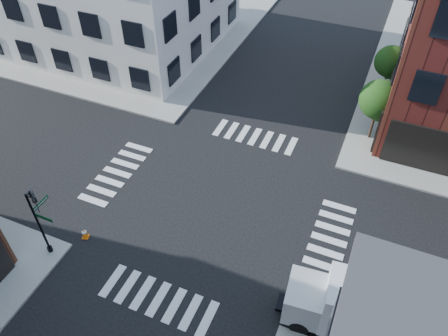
% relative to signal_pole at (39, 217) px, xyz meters
% --- Properties ---
extents(ground, '(120.00, 120.00, 0.00)m').
position_rel_signal_pole_xyz_m(ground, '(6.72, 6.68, -2.86)').
color(ground, black).
rests_on(ground, ground).
extents(sidewalk_nw, '(30.00, 30.00, 0.15)m').
position_rel_signal_pole_xyz_m(sidewalk_nw, '(-14.28, 27.68, -2.78)').
color(sidewalk_nw, gray).
rests_on(sidewalk_nw, ground).
extents(tree_near, '(2.69, 2.69, 4.49)m').
position_rel_signal_pole_xyz_m(tree_near, '(14.28, 16.65, 0.30)').
color(tree_near, black).
rests_on(tree_near, ground).
extents(tree_far, '(2.43, 2.43, 4.07)m').
position_rel_signal_pole_xyz_m(tree_far, '(14.28, 22.65, 0.02)').
color(tree_far, black).
rests_on(tree_far, ground).
extents(signal_pole, '(1.29, 1.24, 4.60)m').
position_rel_signal_pole_xyz_m(signal_pole, '(0.00, 0.00, 0.00)').
color(signal_pole, black).
rests_on(signal_pole, ground).
extents(box_truck, '(7.35, 2.81, 3.26)m').
position_rel_signal_pole_xyz_m(box_truck, '(16.29, 1.99, -1.16)').
color(box_truck, silver).
rests_on(box_truck, ground).
extents(traffic_cone, '(0.45, 0.45, 0.67)m').
position_rel_signal_pole_xyz_m(traffic_cone, '(1.02, 1.48, -2.54)').
color(traffic_cone, orange).
rests_on(traffic_cone, ground).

